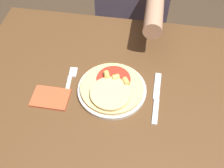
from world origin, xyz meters
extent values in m
plane|color=#423323|center=(0.00, 0.00, 0.00)|extent=(8.00, 8.00, 0.00)
cube|color=brown|center=(0.00, 0.00, 0.76)|extent=(1.05, 0.82, 0.03)
cylinder|color=brown|center=(-0.47, 0.35, 0.37)|extent=(0.06, 0.06, 0.74)
cylinder|color=brown|center=(0.47, 0.35, 0.37)|extent=(0.06, 0.06, 0.74)
cylinder|color=beige|center=(0.02, 0.00, 0.78)|extent=(0.24, 0.24, 0.01)
cylinder|color=#DBBC7A|center=(0.02, 0.00, 0.79)|extent=(0.22, 0.22, 0.01)
cylinder|color=#B22D1E|center=(0.02, 0.03, 0.80)|extent=(0.12, 0.12, 0.00)
cylinder|color=#E8C881|center=(0.02, -0.04, 0.81)|extent=(0.14, 0.14, 0.01)
cylinder|color=#E5BC5B|center=(0.06, 0.02, 0.81)|extent=(0.03, 0.03, 0.02)
cylinder|color=#E5BC5B|center=(0.02, 0.03, 0.81)|extent=(0.03, 0.03, 0.02)
cylinder|color=#E5BC5B|center=(-0.01, 0.04, 0.81)|extent=(0.03, 0.03, 0.02)
cube|color=silver|center=(-0.14, -0.03, 0.78)|extent=(0.03, 0.13, 0.00)
cube|color=silver|center=(-0.14, 0.06, 0.78)|extent=(0.03, 0.05, 0.00)
cube|color=silver|center=(0.17, -0.06, 0.78)|extent=(0.02, 0.10, 0.00)
cube|color=silver|center=(0.17, 0.05, 0.78)|extent=(0.02, 0.12, 0.00)
cube|color=#C6512D|center=(-0.19, -0.07, 0.78)|extent=(0.13, 0.09, 0.01)
cylinder|color=#2D2D38|center=(-0.05, 0.59, 0.25)|extent=(0.11, 0.11, 0.50)
cylinder|color=#2D2D38|center=(0.11, 0.59, 0.25)|extent=(0.11, 0.11, 0.50)
cylinder|color=tan|center=(0.13, 0.33, 0.91)|extent=(0.07, 0.30, 0.07)
camera|label=1|loc=(0.11, -0.55, 1.52)|focal=42.00mm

